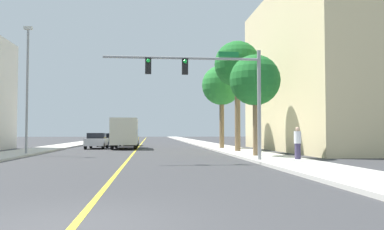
# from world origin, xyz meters

# --- Properties ---
(ground) EXTENTS (192.00, 192.00, 0.00)m
(ground) POSITION_xyz_m (0.00, 42.00, 0.00)
(ground) COLOR #38383A
(sidewalk_left) EXTENTS (3.23, 168.00, 0.15)m
(sidewalk_left) POSITION_xyz_m (-8.31, 42.00, 0.07)
(sidewalk_left) COLOR beige
(sidewalk_left) RESTS_ON ground
(sidewalk_right) EXTENTS (3.23, 168.00, 0.15)m
(sidewalk_right) POSITION_xyz_m (8.31, 42.00, 0.07)
(sidewalk_right) COLOR beige
(sidewalk_right) RESTS_ON ground
(lane_marking_center) EXTENTS (0.16, 144.00, 0.01)m
(lane_marking_center) POSITION_xyz_m (0.00, 42.00, 0.00)
(lane_marking_center) COLOR yellow
(lane_marking_center) RESTS_ON ground
(building_right_near) EXTENTS (10.36, 20.91, 14.10)m
(building_right_near) POSITION_xyz_m (17.08, 26.80, 7.05)
(building_right_near) COLOR beige
(building_right_near) RESTS_ON ground
(traffic_signal_mast) EXTENTS (8.37, 0.36, 5.86)m
(traffic_signal_mast) POSITION_xyz_m (4.55, 13.91, 4.38)
(traffic_signal_mast) COLOR gray
(traffic_signal_mast) RESTS_ON sidewalk_right
(street_lamp) EXTENTS (0.56, 0.28, 8.79)m
(street_lamp) POSITION_xyz_m (-7.19, 21.56, 4.98)
(street_lamp) COLOR gray
(street_lamp) RESTS_ON sidewalk_left
(palm_near) EXTENTS (3.21, 3.21, 6.35)m
(palm_near) POSITION_xyz_m (7.85, 17.63, 4.86)
(palm_near) COLOR brown
(palm_near) RESTS_ON sidewalk_right
(palm_mid) EXTENTS (3.61, 3.61, 8.62)m
(palm_mid) POSITION_xyz_m (8.06, 23.80, 6.87)
(palm_mid) COLOR brown
(palm_mid) RESTS_ON sidewalk_right
(palm_far) EXTENTS (3.72, 3.72, 7.72)m
(palm_far) POSITION_xyz_m (7.91, 29.97, 5.95)
(palm_far) COLOR brown
(palm_far) RESTS_ON sidewalk_right
(car_white) EXTENTS (1.81, 3.87, 1.37)m
(car_white) POSITION_xyz_m (-3.58, 51.09, 0.70)
(car_white) COLOR white
(car_white) RESTS_ON ground
(car_black) EXTENTS (1.92, 4.00, 1.48)m
(car_black) POSITION_xyz_m (-3.68, 39.74, 0.77)
(car_black) COLOR black
(car_black) RESTS_ON ground
(car_silver) EXTENTS (1.88, 4.45, 1.53)m
(car_silver) POSITION_xyz_m (-3.92, 32.95, 0.78)
(car_silver) COLOR #BCBCC1
(car_silver) RESTS_ON ground
(car_yellow) EXTENTS (2.11, 4.64, 1.46)m
(car_yellow) POSITION_xyz_m (-1.19, 40.94, 0.77)
(car_yellow) COLOR gold
(car_yellow) RESTS_ON ground
(delivery_truck) EXTENTS (2.50, 7.41, 2.91)m
(delivery_truck) POSITION_xyz_m (-1.18, 32.44, 1.57)
(delivery_truck) COLOR #194799
(delivery_truck) RESTS_ON ground
(pedestrian) EXTENTS (0.38, 0.38, 1.74)m
(pedestrian) POSITION_xyz_m (9.23, 13.99, 1.02)
(pedestrian) COLOR #3F3859
(pedestrian) RESTS_ON sidewalk_right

